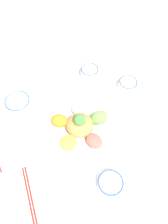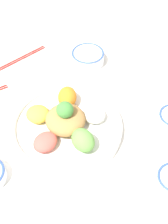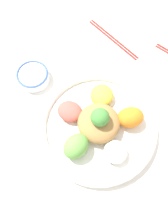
{
  "view_description": "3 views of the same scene",
  "coord_description": "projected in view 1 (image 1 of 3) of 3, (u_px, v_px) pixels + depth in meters",
  "views": [
    {
      "loc": [
        0.13,
        0.42,
        0.87
      ],
      "look_at": [
        -0.01,
        -0.05,
        0.08
      ],
      "focal_mm": 35.0,
      "sensor_mm": 36.0,
      "label": 1
    },
    {
      "loc": [
        -0.51,
        0.22,
        0.77
      ],
      "look_at": [
        -0.01,
        -0.05,
        0.09
      ],
      "focal_mm": 50.0,
      "sensor_mm": 36.0,
      "label": 2
    },
    {
      "loc": [
        -0.14,
        -0.13,
        0.62
      ],
      "look_at": [
        0.01,
        0.04,
        0.06
      ],
      "focal_mm": 35.0,
      "sensor_mm": 36.0,
      "label": 3
    }
  ],
  "objects": [
    {
      "name": "sauce_bowl_dark",
      "position": [
        128.0,
        84.0,
        1.08
      ],
      "size": [
        0.09,
        0.09,
        0.04
      ],
      "color": "white",
      "rests_on": "ground_plane"
    },
    {
      "name": "salad_platter",
      "position": [
        80.0,
        127.0,
        0.95
      ],
      "size": [
        0.34,
        0.34,
        0.12
      ],
      "color": "white",
      "rests_on": "ground_plane"
    },
    {
      "name": "serving_spoon_main",
      "position": [
        160.0,
        146.0,
        0.93
      ],
      "size": [
        0.09,
        0.11,
        0.01
      ],
      "rotation": [
        0.0,
        0.0,
        2.17
      ],
      "color": "beige",
      "rests_on": "ground_plane"
    },
    {
      "name": "rice_bowl_plain",
      "position": [
        90.0,
        72.0,
        1.12
      ],
      "size": [
        0.09,
        0.09,
        0.05
      ],
      "color": "white",
      "rests_on": "ground_plane"
    },
    {
      "name": "ground_plane",
      "position": [
        84.0,
        131.0,
        0.97
      ],
      "size": [
        2.4,
        2.4,
        0.0
      ],
      "primitive_type": "plane",
      "color": "white"
    },
    {
      "name": "sauce_bowl_red",
      "position": [
        18.0,
        103.0,
        1.02
      ],
      "size": [
        0.12,
        0.12,
        0.05
      ],
      "color": "white",
      "rests_on": "ground_plane"
    },
    {
      "name": "rice_bowl_blue",
      "position": [
        110.0,
        183.0,
        0.83
      ],
      "size": [
        0.1,
        0.1,
        0.04
      ],
      "color": "white",
      "rests_on": "ground_plane"
    },
    {
      "name": "chopsticks_pair_near",
      "position": [
        29.0,
        195.0,
        0.82
      ],
      "size": [
        0.03,
        0.23,
        0.01
      ],
      "rotation": [
        0.0,
        0.0,
        4.76
      ],
      "color": "red",
      "rests_on": "ground_plane"
    }
  ]
}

